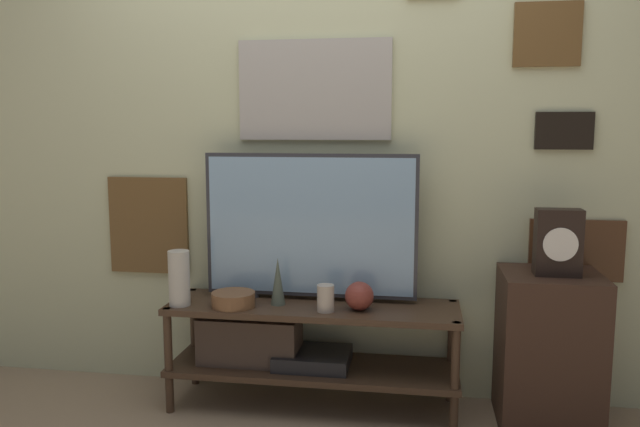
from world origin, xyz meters
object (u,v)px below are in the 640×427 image
vase_round_glass (359,296)px  television (310,226)px  vase_tall_ceramic (179,278)px  vase_wide_bowl (233,299)px  mantel_clock (558,242)px  candle_jar (326,298)px  vase_slim_bronze (278,281)px

vase_round_glass → television: bearing=150.7°
vase_round_glass → vase_tall_ceramic: (-0.86, -0.06, 0.07)m
television → vase_tall_ceramic: (-0.60, -0.20, -0.24)m
vase_tall_ceramic → vase_round_glass: bearing=3.7°
television → vase_round_glass: (0.26, -0.14, -0.30)m
vase_wide_bowl → mantel_clock: size_ratio=0.70×
vase_tall_ceramic → candle_jar: vase_tall_ceramic is taller
vase_slim_bronze → vase_wide_bowl: bearing=-162.1°
mantel_clock → vase_round_glass: bearing=-178.8°
vase_round_glass → vase_wide_bowl: vase_round_glass is taller
television → vase_wide_bowl: television is taller
vase_round_glass → mantel_clock: (0.87, 0.02, 0.28)m
vase_slim_bronze → candle_jar: vase_slim_bronze is taller
vase_wide_bowl → vase_slim_bronze: vase_slim_bronze is taller
television → mantel_clock: television is taller
television → vase_slim_bronze: bearing=-140.9°
vase_slim_bronze → mantel_clock: bearing=-0.6°
television → mantel_clock: (1.13, -0.13, -0.03)m
vase_tall_ceramic → mantel_clock: size_ratio=0.90×
television → vase_wide_bowl: 0.51m
television → candle_jar: television is taller
vase_wide_bowl → vase_slim_bronze: (0.20, 0.07, 0.08)m
television → mantel_clock: 1.14m
vase_wide_bowl → vase_slim_bronze: bearing=17.9°
television → candle_jar: (0.10, -0.19, -0.31)m
vase_round_glass → candle_jar: bearing=-163.4°
vase_tall_ceramic → candle_jar: size_ratio=2.11×
vase_wide_bowl → vase_slim_bronze: size_ratio=0.91×
vase_wide_bowl → candle_jar: bearing=-1.4°
candle_jar → vase_slim_bronze: bearing=162.6°
television → vase_slim_bronze: (-0.14, -0.11, -0.26)m
vase_round_glass → vase_tall_ceramic: vase_tall_ceramic is taller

